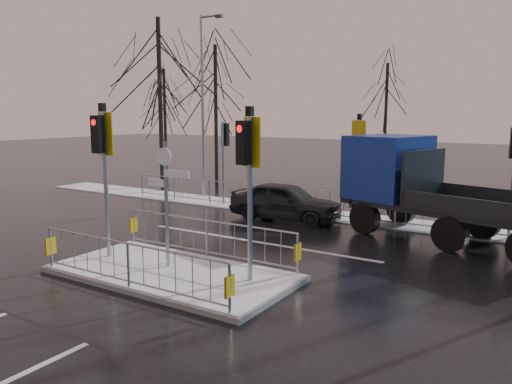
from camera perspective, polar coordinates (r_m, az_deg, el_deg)
The scene contains 12 objects.
ground at distance 12.42m, azimuth -9.58°, elevation -9.42°, with size 120.00×120.00×0.00m, color black.
snow_verge at distance 19.44m, azimuth 7.59°, elevation -2.56°, with size 30.00×2.00×0.04m, color white.
lane_markings at distance 12.19m, azimuth -10.64°, elevation -9.80°, with size 8.00×11.38×0.01m.
traffic_island at distance 12.32m, azimuth -9.64°, elevation -7.67°, with size 6.00×3.04×4.15m.
far_kerb_fixtures at distance 18.69m, azimuth 7.81°, elevation 0.08°, with size 18.00×0.65×3.83m.
car_far_lane at distance 18.29m, azimuth 3.37°, elevation -1.06°, with size 1.65×4.11×1.40m, color black.
flatbed_truck at distance 16.76m, azimuth 17.62°, elevation 0.99°, with size 7.23×4.19×3.16m.
tree_near_a at distance 27.08m, azimuth -10.99°, elevation 13.57°, with size 4.75×4.75×8.97m.
tree_near_b at distance 26.56m, azimuth -4.64°, elevation 11.71°, with size 4.00×4.00×7.55m.
tree_near_c at distance 30.19m, azimuth -10.40°, elevation 10.05°, with size 3.50×3.50×6.61m.
tree_far_a at distance 32.30m, azimuth 14.68°, elevation 10.41°, with size 3.75×3.75×7.08m.
street_lamp_left at distance 23.21m, azimuth -6.00°, elevation 10.46°, with size 1.25×0.18×8.20m.
Camera 1 is at (7.94, -8.72, 3.92)m, focal length 35.00 mm.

